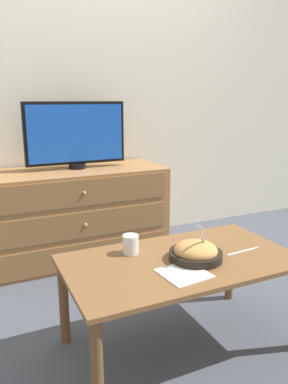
% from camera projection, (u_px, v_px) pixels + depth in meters
% --- Properties ---
extents(ground_plane, '(12.00, 12.00, 0.00)m').
position_uv_depth(ground_plane, '(80.00, 241.00, 2.98)').
color(ground_plane, '#474C56').
extents(wall_back, '(12.00, 0.05, 2.60)m').
position_uv_depth(wall_back, '(72.00, 70.00, 2.69)').
color(wall_back, silver).
rests_on(wall_back, ground_plane).
extents(dresser, '(1.24, 0.52, 0.63)m').
position_uv_depth(dresser, '(75.00, 214.00, 2.62)').
color(dresser, '#9E6B3D').
rests_on(dresser, ground_plane).
extents(tv, '(0.69, 0.12, 0.45)m').
position_uv_depth(tv, '(76.00, 134.00, 2.53)').
color(tv, black).
rests_on(tv, dresser).
extents(coffee_table, '(1.01, 0.56, 0.43)m').
position_uv_depth(coffee_table, '(181.00, 271.00, 1.64)').
color(coffee_table, brown).
rests_on(coffee_table, ground_plane).
extents(takeout_bowl, '(0.23, 0.23, 0.18)m').
position_uv_depth(takeout_bowl, '(196.00, 252.00, 1.61)').
color(takeout_bowl, black).
rests_on(takeout_bowl, coffee_table).
extents(drink_cup, '(0.07, 0.07, 0.09)m').
position_uv_depth(drink_cup, '(131.00, 245.00, 1.67)').
color(drink_cup, beige).
rests_on(drink_cup, coffee_table).
extents(napkin, '(0.20, 0.20, 0.00)m').
position_uv_depth(napkin, '(184.00, 273.00, 1.48)').
color(napkin, silver).
rests_on(napkin, coffee_table).
extents(knife, '(0.18, 0.02, 0.01)m').
position_uv_depth(knife, '(243.00, 251.00, 1.69)').
color(knife, silver).
rests_on(knife, coffee_table).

